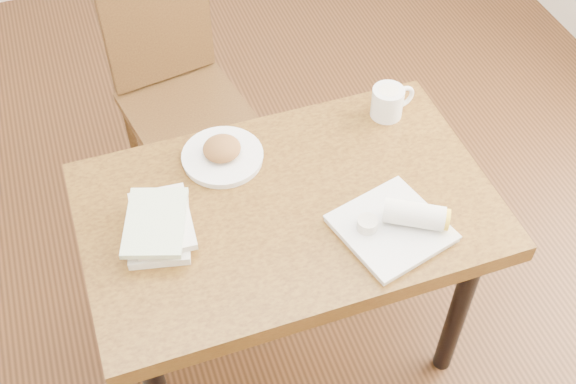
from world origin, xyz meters
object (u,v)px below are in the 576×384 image
object	(u,v)px
plate_scone	(222,154)
book_stack	(159,225)
chair_far	(176,83)
table	(288,224)
plate_burrito	(399,224)
coffee_mug	(389,101)

from	to	relation	value
plate_scone	book_stack	size ratio (longest dim) A/B	0.90
chair_far	table	bearing A→B (deg)	-80.56
plate_burrito	coffee_mug	bearing A→B (deg)	69.05
plate_burrito	book_stack	bearing A→B (deg)	161.29
chair_far	plate_scone	distance (m)	0.67
table	plate_burrito	size ratio (longest dim) A/B	3.56
table	chair_far	distance (m)	0.87
chair_far	plate_burrito	distance (m)	1.14
chair_far	plate_burrito	xyz separation A→B (m)	(0.39, -1.04, 0.23)
book_stack	table	bearing A→B (deg)	-3.10
book_stack	plate_scone	bearing A→B (deg)	41.45
table	plate_burrito	world-z (taller)	plate_burrito
coffee_mug	book_stack	bearing A→B (deg)	-163.65
table	plate_burrito	distance (m)	0.33
coffee_mug	plate_burrito	world-z (taller)	coffee_mug
chair_far	book_stack	xyz separation A→B (m)	(-0.22, -0.84, 0.23)
plate_burrito	book_stack	distance (m)	0.64
plate_burrito	book_stack	xyz separation A→B (m)	(-0.61, 0.21, 0.00)
book_stack	coffee_mug	bearing A→B (deg)	16.35
plate_burrito	book_stack	world-z (taller)	plate_burrito
coffee_mug	plate_burrito	size ratio (longest dim) A/B	0.45
chair_far	plate_scone	world-z (taller)	chair_far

